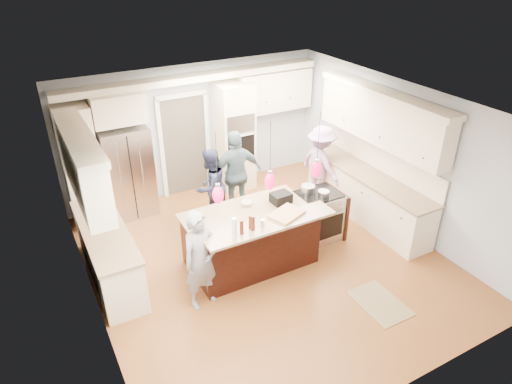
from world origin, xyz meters
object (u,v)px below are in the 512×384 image
island_range (318,216)px  person_bar_end (201,260)px  kitchen_island (251,238)px  person_far_left (210,187)px  refrigerator (128,172)px

island_range → person_bar_end: size_ratio=0.59×
person_bar_end → kitchen_island: bearing=12.0°
kitchen_island → person_far_left: (-0.04, 1.53, 0.25)m
refrigerator → island_range: (2.71, -2.49, -0.44)m
person_bar_end → island_range: bearing=-0.1°
kitchen_island → island_range: bearing=3.1°
person_bar_end → person_far_left: person_bar_end is taller
island_range → person_bar_end: person_bar_end is taller
kitchen_island → island_range: (1.41, 0.08, -0.03)m
person_bar_end → person_far_left: (1.05, 2.05, -0.05)m
refrigerator → island_range: bearing=-42.6°
refrigerator → person_far_left: refrigerator is taller
kitchen_island → person_bar_end: 1.24m
island_range → person_far_left: person_far_left is taller
kitchen_island → person_bar_end: person_bar_end is taller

